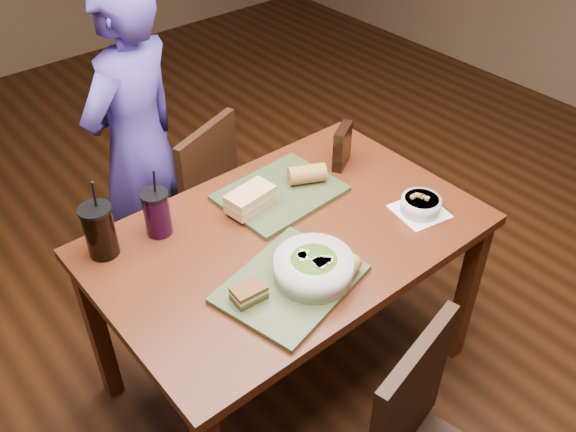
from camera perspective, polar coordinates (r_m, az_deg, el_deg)
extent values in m
plane|color=#381C0B|center=(2.62, 0.00, -14.15)|extent=(6.00, 6.00, 0.00)
cube|color=#4F230F|center=(2.51, 16.35, -6.93)|extent=(0.06, 0.06, 0.71)
cube|color=#4F230F|center=(2.39, -17.38, -10.21)|extent=(0.06, 0.06, 0.71)
cube|color=#4F230F|center=(2.85, 4.45, 1.16)|extent=(0.06, 0.06, 0.71)
cube|color=#4F230F|center=(2.08, 0.00, -1.93)|extent=(1.30, 0.85, 0.04)
cube|color=black|center=(1.78, 11.28, -16.46)|extent=(0.38, 0.11, 0.45)
cube|color=black|center=(2.83, -8.89, 1.46)|extent=(0.48, 0.48, 0.04)
cube|color=black|center=(2.57, -7.39, 3.95)|extent=(0.36, 0.16, 0.44)
cube|color=black|center=(2.80, -9.45, -4.69)|extent=(0.04, 0.04, 0.38)
cube|color=black|center=(2.92, -4.21, -2.00)|extent=(0.04, 0.04, 0.38)
cube|color=black|center=(3.01, -12.66, -1.45)|extent=(0.04, 0.04, 0.38)
cube|color=black|center=(3.12, -7.67, 0.93)|extent=(0.04, 0.04, 0.38)
imported|color=#41338D|center=(2.64, -13.86, 6.37)|extent=(0.62, 0.52, 1.44)
cube|color=#364425|center=(1.87, 0.26, -6.37)|extent=(0.48, 0.41, 0.02)
cube|color=#364425|center=(2.23, -0.74, 2.14)|extent=(0.44, 0.34, 0.02)
cylinder|color=silver|center=(1.86, 2.42, -4.84)|extent=(0.24, 0.24, 0.07)
ellipsoid|color=#427219|center=(1.85, 2.43, -4.52)|extent=(0.20, 0.20, 0.06)
cube|color=beige|center=(1.82, 2.78, -4.37)|extent=(0.03, 0.04, 0.01)
cube|color=beige|center=(1.82, 3.18, -4.53)|extent=(0.05, 0.04, 0.01)
cube|color=beige|center=(1.84, 1.39, -3.86)|extent=(0.04, 0.05, 0.01)
cube|color=beige|center=(1.83, 3.42, -4.24)|extent=(0.05, 0.05, 0.01)
cube|color=beige|center=(1.83, 3.60, -4.12)|extent=(0.05, 0.05, 0.01)
cube|color=beige|center=(1.84, 1.39, -3.64)|extent=(0.05, 0.05, 0.01)
cube|color=beige|center=(1.82, 2.92, -4.42)|extent=(0.03, 0.04, 0.01)
cube|color=white|center=(2.20, 12.22, 0.42)|extent=(0.20, 0.20, 0.00)
cylinder|color=silver|center=(2.19, 12.32, 1.03)|extent=(0.14, 0.14, 0.05)
cylinder|color=black|center=(2.17, 12.39, 1.47)|extent=(0.12, 0.12, 0.01)
cube|color=#B28947|center=(2.16, 11.58, 1.76)|extent=(0.02, 0.02, 0.01)
cube|color=#B28947|center=(2.17, 12.32, 1.85)|extent=(0.02, 0.02, 0.01)
cube|color=#B28947|center=(2.17, 12.47, 1.79)|extent=(0.02, 0.02, 0.01)
cube|color=#B28947|center=(2.17, 11.76, 1.83)|extent=(0.02, 0.02, 0.01)
cube|color=#B28947|center=(2.17, 12.89, 1.60)|extent=(0.02, 0.02, 0.01)
cube|color=#B28947|center=(2.17, 11.98, 1.94)|extent=(0.02, 0.02, 0.01)
cube|color=#593819|center=(1.82, -3.67, -7.56)|extent=(0.10, 0.07, 0.01)
cube|color=#3F721E|center=(1.81, -3.68, -7.31)|extent=(0.10, 0.07, 0.01)
cube|color=beige|center=(1.80, -3.69, -7.10)|extent=(0.10, 0.07, 0.01)
cube|color=#593819|center=(1.79, -3.71, -6.83)|extent=(0.10, 0.07, 0.01)
cube|color=tan|center=(2.14, -3.52, 1.13)|extent=(0.18, 0.12, 0.02)
cube|color=orange|center=(2.14, -3.53, 1.46)|extent=(0.18, 0.12, 0.01)
cube|color=beige|center=(2.13, -3.55, 1.67)|extent=(0.18, 0.12, 0.01)
cube|color=tan|center=(2.12, -3.56, 2.08)|extent=(0.18, 0.12, 0.02)
cylinder|color=#AD7533|center=(1.87, 5.46, -5.23)|extent=(0.13, 0.10, 0.06)
cylinder|color=#AD7533|center=(2.25, 1.80, 3.95)|extent=(0.15, 0.12, 0.07)
cylinder|color=black|center=(2.02, -17.17, -1.47)|extent=(0.10, 0.10, 0.17)
cylinder|color=black|center=(1.97, -17.66, 0.58)|extent=(0.10, 0.10, 0.01)
cylinder|color=black|center=(1.94, -17.65, 1.87)|extent=(0.01, 0.03, 0.11)
cylinder|color=black|center=(2.07, -12.15, 0.17)|extent=(0.09, 0.09, 0.15)
cylinder|color=black|center=(2.02, -12.45, 1.99)|extent=(0.09, 0.09, 0.01)
cylinder|color=black|center=(2.00, -12.38, 3.13)|extent=(0.01, 0.03, 0.10)
cube|color=black|center=(2.36, 5.10, 6.50)|extent=(0.13, 0.10, 0.17)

